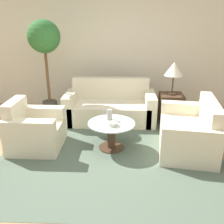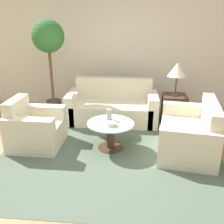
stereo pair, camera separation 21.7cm
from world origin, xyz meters
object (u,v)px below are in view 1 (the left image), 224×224
Objects in this scene: sofa_main at (110,107)px; loveseat at (191,133)px; table_lamp at (174,69)px; potted_plant at (45,46)px; armchair at (33,132)px; bowl at (113,124)px; vase at (109,115)px; coffee_table at (111,132)px.

sofa_main is 1.26× the size of loveseat.
sofa_main is 1.51m from table_lamp.
loveseat is at bearing -26.04° from potted_plant.
loveseat is 3.26m from potted_plant.
potted_plant reaches higher than armchair.
potted_plant is (-0.09, 1.38, 1.25)m from armchair.
bowl is at bearing -85.66° from sofa_main.
armchair is 1.30m from vase.
coffee_table is (1.30, 0.01, 0.01)m from armchair.
vase reaches higher than coffee_table.
potted_plant is 11.24× the size of vase.
potted_plant is at bearing 175.49° from sofa_main.
armchair is at bearing -179.62° from coffee_table.
armchair is 1.09× the size of coffee_table.
sofa_main is at bearing -43.28° from armchair.
bowl is (1.42, -1.49, -1.04)m from potted_plant.
table_lamp is 4.34× the size of bowl.
potted_plant is 2.08m from vase.
potted_plant is 13.45× the size of bowl.
coffee_table is 0.38× the size of potted_plant.
table_lamp reaches higher than coffee_table.
sofa_main reaches higher than coffee_table.
bowl is at bearing -75.47° from vase.
loveseat is 1.31m from bowl.
table_lamp reaches higher than armchair.
armchair is 1.35m from bowl.
bowl is at bearing -130.62° from table_lamp.
loveseat is (1.39, -1.22, 0.00)m from sofa_main.
armchair reaches higher than bowl.
sofa_main is at bearing 94.34° from bowl.
table_lamp is (-0.12, 1.18, 0.82)m from loveseat.
potted_plant is (-2.70, 1.32, 1.25)m from loveseat.
vase reaches higher than bowl.
loveseat is 1.38m from vase.
bowl is (0.07, -0.26, -0.06)m from vase.
coffee_table is 1.88m from table_lamp.
coffee_table is 1.17× the size of table_lamp.
coffee_table is 0.23m from bowl.
potted_plant reaches higher than loveseat.
sofa_main is 2.80× the size of table_lamp.
coffee_table is at bearing 102.40° from bowl.
armchair is 2.89m from table_lamp.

